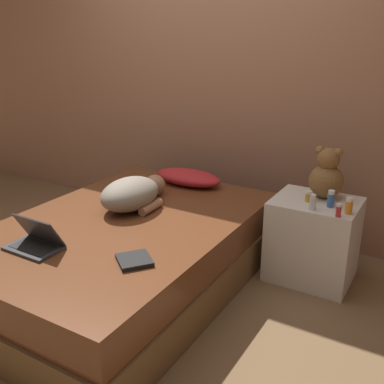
# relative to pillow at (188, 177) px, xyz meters

# --- Properties ---
(ground_plane) EXTENTS (12.00, 12.00, 0.00)m
(ground_plane) POSITION_rel_pillow_xyz_m (0.02, -0.82, -0.53)
(ground_plane) COLOR brown
(wall_back) EXTENTS (8.00, 0.06, 2.60)m
(wall_back) POSITION_rel_pillow_xyz_m (0.02, 0.47, 0.77)
(wall_back) COLOR #996B51
(wall_back) RESTS_ON ground_plane
(bed) EXTENTS (1.37, 2.02, 0.47)m
(bed) POSITION_rel_pillow_xyz_m (0.02, -0.82, -0.30)
(bed) COLOR brown
(bed) RESTS_ON ground_plane
(nightstand) EXTENTS (0.55, 0.46, 0.56)m
(nightstand) POSITION_rel_pillow_xyz_m (1.04, -0.09, -0.25)
(nightstand) COLOR silver
(nightstand) RESTS_ON ground_plane
(pillow) EXTENTS (0.55, 0.28, 0.12)m
(pillow) POSITION_rel_pillow_xyz_m (0.00, 0.00, 0.00)
(pillow) COLOR red
(pillow) RESTS_ON bed
(person_lying) EXTENTS (0.36, 0.62, 0.21)m
(person_lying) POSITION_rel_pillow_xyz_m (-0.07, -0.61, 0.04)
(person_lying) COLOR gray
(person_lying) RESTS_ON bed
(laptop) EXTENTS (0.31, 0.20, 0.18)m
(laptop) POSITION_rel_pillow_xyz_m (-0.16, -1.38, -0.01)
(laptop) COLOR #333338
(laptop) RESTS_ON bed
(teddy_bear) EXTENTS (0.23, 0.23, 0.35)m
(teddy_bear) POSITION_rel_pillow_xyz_m (1.06, 0.00, 0.18)
(teddy_bear) COLOR brown
(teddy_bear) RESTS_ON nightstand
(bottle_red) EXTENTS (0.03, 0.03, 0.08)m
(bottle_red) POSITION_rel_pillow_xyz_m (1.22, -0.29, 0.07)
(bottle_red) COLOR #B72D2D
(bottle_red) RESTS_ON nightstand
(bottle_blue) EXTENTS (0.04, 0.04, 0.11)m
(bottle_blue) POSITION_rel_pillow_xyz_m (1.14, -0.15, 0.09)
(bottle_blue) COLOR #3866B2
(bottle_blue) RESTS_ON nightstand
(bottle_clear) EXTENTS (0.04, 0.04, 0.10)m
(bottle_clear) POSITION_rel_pillow_xyz_m (1.05, -0.26, 0.08)
(bottle_clear) COLOR silver
(bottle_clear) RESTS_ON nightstand
(bottle_orange) EXTENTS (0.04, 0.04, 0.10)m
(bottle_orange) POSITION_rel_pillow_xyz_m (1.26, -0.21, 0.08)
(bottle_orange) COLOR orange
(bottle_orange) RESTS_ON nightstand
(bottle_amber) EXTENTS (0.05, 0.05, 0.07)m
(bottle_amber) POSITION_rel_pillow_xyz_m (0.99, -0.13, 0.07)
(bottle_amber) COLOR gold
(bottle_amber) RESTS_ON nightstand
(book) EXTENTS (0.24, 0.24, 0.02)m
(book) POSITION_rel_pillow_xyz_m (0.41, -1.23, -0.05)
(book) COLOR black
(book) RESTS_ON bed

